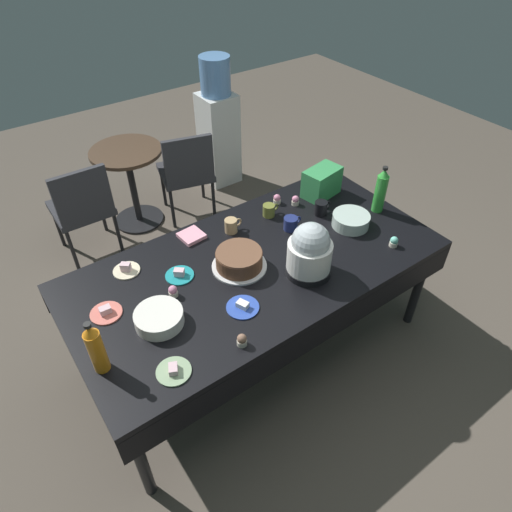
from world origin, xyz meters
TOP-DOWN VIEW (x-y plane):
  - ground at (0.00, 0.00)m, footprint 9.00×9.00m
  - potluck_table at (0.00, 0.00)m, footprint 2.20×1.10m
  - frosted_layer_cake at (-0.10, 0.02)m, footprint 0.32×0.32m
  - slow_cooker at (0.19, -0.24)m, footprint 0.26×0.26m
  - glass_salad_bowl at (0.70, -0.06)m, footprint 0.24×0.24m
  - ceramic_snack_bowl at (-0.67, -0.09)m, footprint 0.25×0.25m
  - dessert_plate_cobalt at (-0.26, -0.25)m, footprint 0.18×0.18m
  - dessert_plate_coral at (-0.86, 0.13)m, footprint 0.17×0.17m
  - dessert_plate_cream at (-0.65, 0.37)m, footprint 0.15×0.15m
  - dessert_plate_sage at (-0.75, -0.40)m, footprint 0.16×0.16m
  - dessert_plate_teal at (-0.42, 0.16)m, footprint 0.16×0.16m
  - cupcake_rose at (0.47, 0.42)m, footprint 0.05×0.05m
  - cupcake_berry at (0.56, 0.33)m, footprint 0.05×0.05m
  - cupcake_lemon at (0.77, -0.36)m, footprint 0.05×0.05m
  - cupcake_mint at (-0.52, 0.04)m, footprint 0.05×0.05m
  - cupcake_cocoa at (-0.40, -0.45)m, footprint 0.05×0.05m
  - soda_bottle_lime_soda at (0.97, -0.04)m, footprint 0.08×0.08m
  - soda_bottle_orange_juice at (-1.00, -0.18)m, footprint 0.07×0.07m
  - coffee_mug_olive at (0.34, 0.33)m, footprint 0.12×0.08m
  - coffee_mug_navy at (0.37, 0.13)m, footprint 0.13×0.09m
  - coffee_mug_black at (0.63, 0.15)m, footprint 0.13×0.08m
  - coffee_mug_tan at (0.05, 0.33)m, footprint 0.12×0.08m
  - soda_carton at (0.79, 0.32)m, footprint 0.28×0.20m
  - paper_napkin_stack at (-0.19, 0.43)m, footprint 0.15×0.15m
  - maroon_chair_left at (-0.55, 1.57)m, footprint 0.45×0.45m
  - maroon_chair_right at (0.38, 1.57)m, footprint 0.54×0.54m
  - round_cafe_table at (-0.05, 1.80)m, footprint 0.60×0.60m
  - water_cooler at (0.96, 1.97)m, footprint 0.32×0.32m

SIDE VIEW (x-z plane):
  - ground at x=0.00m, z-range 0.00..0.00m
  - maroon_chair_left at x=-0.55m, z-range 0.07..0.92m
  - maroon_chair_right at x=0.38m, z-range 0.07..0.92m
  - round_cafe_table at x=-0.05m, z-range 0.14..0.86m
  - water_cooler at x=0.96m, z-range -0.03..1.21m
  - potluck_table at x=0.00m, z-range 0.31..1.06m
  - dessert_plate_sage at x=-0.75m, z-range 0.74..0.78m
  - dessert_plate_cobalt at x=-0.26m, z-range 0.74..0.78m
  - dessert_plate_coral at x=-0.86m, z-range 0.74..0.78m
  - dessert_plate_teal at x=-0.42m, z-range 0.74..0.78m
  - paper_napkin_stack at x=-0.19m, z-range 0.75..0.77m
  - dessert_plate_cream at x=-0.65m, z-range 0.74..0.79m
  - cupcake_rose at x=0.47m, z-range 0.75..0.82m
  - cupcake_berry at x=0.56m, z-range 0.75..0.82m
  - cupcake_lemon at x=0.77m, z-range 0.75..0.82m
  - cupcake_mint at x=-0.52m, z-range 0.75..0.82m
  - cupcake_cocoa at x=-0.40m, z-range 0.75..0.82m
  - ceramic_snack_bowl at x=-0.67m, z-range 0.75..0.82m
  - coffee_mug_olive at x=0.34m, z-range 0.75..0.83m
  - glass_salad_bowl at x=0.70m, z-range 0.75..0.83m
  - coffee_mug_navy at x=0.37m, z-range 0.75..0.84m
  - coffee_mug_tan at x=0.05m, z-range 0.75..0.84m
  - coffee_mug_black at x=0.63m, z-range 0.75..0.84m
  - frosted_layer_cake at x=-0.10m, z-range 0.75..0.86m
  - soda_carton at x=0.79m, z-range 0.75..0.95m
  - soda_bottle_orange_juice at x=-1.00m, z-range 0.74..1.05m
  - soda_bottle_lime_soda at x=0.97m, z-range 0.74..1.07m
  - slow_cooker at x=0.19m, z-range 0.74..1.07m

